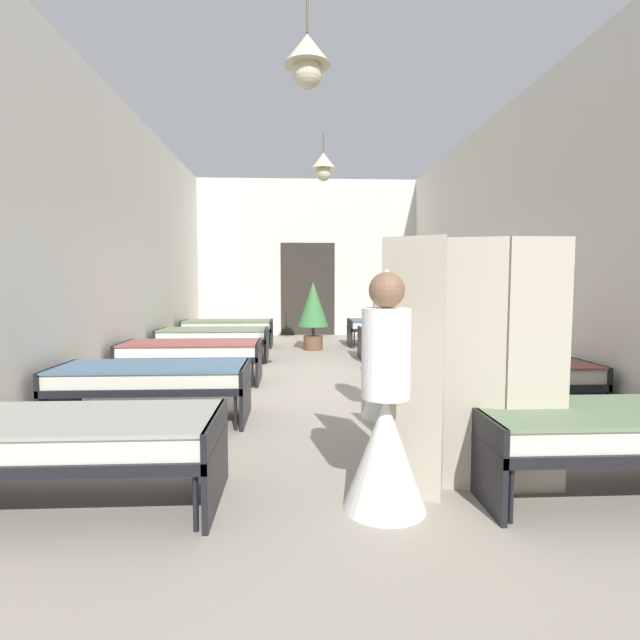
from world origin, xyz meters
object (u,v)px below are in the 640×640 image
object	(u,v)px
bed_right_row_3	(413,335)
bed_left_row_4	(228,326)
bed_right_row_0	(617,429)
bed_right_row_2	(444,350)
nurse_near_aisle	(385,425)
bed_left_row_1	(152,378)
privacy_screen	(474,367)
nurse_mid_aisle	(387,367)
potted_plant	(313,308)
bed_right_row_1	(499,375)
bed_left_row_0	(65,438)
bed_left_row_3	(214,336)
bed_right_row_4	(392,326)
bed_left_row_2	(191,351)

from	to	relation	value
bed_right_row_3	bed_left_row_4	xyz separation A→B (m)	(-3.56, 1.90, 0.00)
bed_right_row_0	bed_right_row_3	bearing A→B (deg)	90.00
bed_right_row_2	bed_right_row_3	world-z (taller)	same
bed_right_row_0	nurse_near_aisle	xyz separation A→B (m)	(-1.57, -0.13, 0.09)
bed_left_row_1	privacy_screen	bearing A→B (deg)	-35.18
bed_left_row_1	nurse_mid_aisle	distance (m)	2.38
bed_left_row_4	potted_plant	size ratio (longest dim) A/B	1.36
bed_left_row_4	nurse_mid_aisle	world-z (taller)	nurse_mid_aisle
bed_right_row_1	bed_right_row_3	size ratio (longest dim) A/B	1.00
bed_left_row_0	nurse_near_aisle	distance (m)	1.99
bed_right_row_3	privacy_screen	world-z (taller)	privacy_screen
bed_left_row_1	bed_left_row_3	distance (m)	3.80
bed_right_row_1	bed_right_row_2	world-z (taller)	same
bed_left_row_4	bed_right_row_1	bearing A→B (deg)	-58.02
bed_right_row_0	privacy_screen	xyz separation A→B (m)	(-0.95, 0.06, 0.41)
bed_right_row_4	nurse_mid_aisle	xyz separation A→B (m)	(-1.18, -5.68, 0.09)
bed_right_row_0	nurse_mid_aisle	bearing A→B (deg)	121.45
bed_left_row_2	bed_left_row_1	bearing A→B (deg)	-90.00
bed_right_row_1	bed_right_row_4	distance (m)	5.70
bed_right_row_0	privacy_screen	world-z (taller)	privacy_screen
bed_right_row_0	bed_left_row_0	bearing A→B (deg)	180.00
nurse_near_aisle	nurse_mid_aisle	xyz separation A→B (m)	(0.39, 2.06, 0.00)
bed_left_row_0	potted_plant	xyz separation A→B (m)	(1.81, 7.02, 0.41)
bed_right_row_1	bed_right_row_4	size ratio (longest dim) A/B	1.00
potted_plant	bed_right_row_0	bearing A→B (deg)	-76.01
bed_right_row_3	nurse_mid_aisle	world-z (taller)	nurse_mid_aisle
bed_right_row_1	bed_left_row_3	world-z (taller)	same
bed_right_row_1	bed_right_row_2	distance (m)	1.90
bed_left_row_4	potted_plant	xyz separation A→B (m)	(1.81, -0.58, 0.41)
bed_left_row_0	bed_left_row_1	distance (m)	1.90
bed_right_row_3	bed_left_row_4	world-z (taller)	same
bed_right_row_1	nurse_near_aisle	size ratio (longest dim) A/B	1.28
nurse_mid_aisle	bed_right_row_4	bearing A→B (deg)	-9.90
bed_left_row_4	bed_left_row_3	bearing A→B (deg)	-90.00
bed_left_row_4	nurse_near_aisle	world-z (taller)	nurse_near_aisle
bed_right_row_1	bed_left_row_3	xyz separation A→B (m)	(-3.56, 3.80, 0.00)
bed_right_row_0	nurse_near_aisle	world-z (taller)	nurse_near_aisle
bed_left_row_1	bed_right_row_2	distance (m)	4.03
bed_right_row_1	nurse_mid_aisle	xyz separation A→B (m)	(-1.18, 0.02, 0.09)
bed_left_row_0	bed_left_row_1	size ratio (longest dim) A/B	1.00
bed_left_row_3	bed_right_row_4	world-z (taller)	same
bed_right_row_4	bed_left_row_4	bearing A→B (deg)	180.00
bed_right_row_3	bed_right_row_2	bearing A→B (deg)	-90.00
bed_right_row_1	bed_left_row_4	xyz separation A→B (m)	(-3.56, 5.70, 0.00)
bed_left_row_1	bed_left_row_3	size ratio (longest dim) A/B	1.00
bed_right_row_4	potted_plant	world-z (taller)	potted_plant
bed_right_row_3	bed_left_row_4	size ratio (longest dim) A/B	1.00
nurse_near_aisle	bed_left_row_4	bearing A→B (deg)	88.58
bed_right_row_1	bed_right_row_3	bearing A→B (deg)	90.00
bed_right_row_3	potted_plant	distance (m)	2.23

